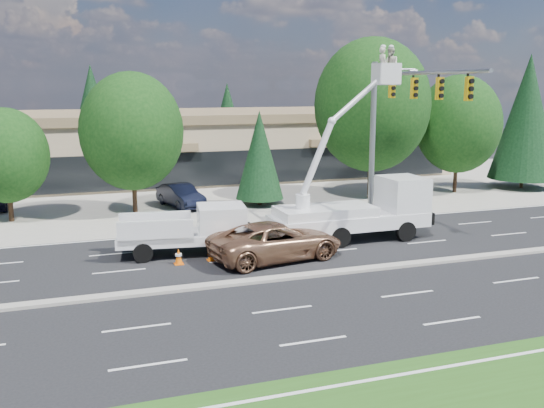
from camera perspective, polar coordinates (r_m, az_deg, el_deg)
name	(u,v)px	position (r m, az deg, el deg)	size (l,w,h in m)	color
ground	(255,282)	(24.31, -1.61, -7.36)	(140.00, 140.00, 0.00)	black
concrete_apron	(171,196)	(43.27, -9.52, 0.71)	(140.00, 22.00, 0.01)	gray
road_median	(255,281)	(24.29, -1.61, -7.22)	(120.00, 0.55, 0.12)	gray
strip_mall	(150,144)	(52.67, -11.43, 5.59)	(50.40, 15.40, 5.50)	tan
tree_front_c	(6,156)	(37.36, -23.73, 4.20)	(4.69, 4.69, 6.51)	#332114
tree_front_d	(132,131)	(37.32, -13.06, 6.67)	(6.15, 6.15, 8.54)	#332114
tree_front_e	(260,155)	(39.12, -1.18, 4.64)	(3.12, 3.12, 6.14)	#332114
tree_front_f	(372,105)	(42.02, 9.38, 9.17)	(7.86, 7.86, 10.90)	#332114
tree_front_g	(458,124)	(45.80, 17.13, 7.20)	(6.11, 6.11, 8.48)	#332114
tree_front_h	(527,117)	(49.54, 22.84, 7.55)	(5.07, 5.07, 10.00)	#332114
tree_back_b	(92,110)	(64.13, -16.55, 8.46)	(4.96, 4.96, 9.77)	#332114
tree_back_c	(227,117)	(66.29, -4.21, 8.13)	(4.05, 4.05, 7.98)	#332114
tree_back_d	(329,111)	(70.27, 5.40, 8.70)	(4.54, 4.54, 8.95)	#332114
signal_mast	(393,116)	(33.64, 11.31, 8.10)	(2.76, 10.16, 9.00)	gray
utility_pickup	(191,235)	(28.24, -7.62, -2.87)	(6.10, 2.94, 2.24)	white
bucket_truck	(362,200)	(30.79, 8.43, 0.33)	(8.09, 2.68, 9.63)	white
traffic_cone_b	(179,257)	(26.86, -8.79, -4.92)	(0.40, 0.40, 0.70)	#EB5F07
traffic_cone_c	(212,253)	(27.24, -5.71, -4.62)	(0.40, 0.40, 0.70)	#EB5F07
minivan	(276,241)	(27.18, 0.39, -3.49)	(2.82, 6.11, 1.70)	#906345
parked_car_east	(181,196)	(39.25, -8.58, 0.78)	(1.57, 4.51, 1.49)	black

